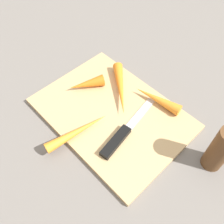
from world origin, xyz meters
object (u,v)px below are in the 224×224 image
(cutting_board, at_px, (112,113))
(carrot_short, at_px, (157,99))
(carrot_longest, at_px, (120,88))
(carrot_shortest, at_px, (87,84))
(pepper_grinder, at_px, (220,150))
(carrot_long, at_px, (78,131))
(knife, at_px, (119,138))

(cutting_board, relative_size, carrot_short, 2.95)
(carrot_longest, distance_m, carrot_shortest, 0.09)
(carrot_short, xyz_separation_m, pepper_grinder, (-0.18, 0.03, 0.03))
(pepper_grinder, bearing_deg, carrot_shortest, 9.83)
(carrot_short, bearing_deg, carrot_long, 61.63)
(cutting_board, relative_size, carrot_shortest, 4.00)
(carrot_long, relative_size, pepper_grinder, 1.28)
(carrot_shortest, bearing_deg, cutting_board, 111.67)
(carrot_longest, bearing_deg, carrot_shortest, -101.51)
(carrot_long, bearing_deg, knife, -42.11)
(knife, height_order, carrot_shortest, carrot_shortest)
(carrot_longest, xyz_separation_m, carrot_shortest, (0.07, 0.06, 0.00))
(knife, distance_m, pepper_grinder, 0.21)
(knife, bearing_deg, cutting_board, 48.99)
(carrot_long, height_order, carrot_longest, carrot_longest)
(cutting_board, bearing_deg, carrot_short, -119.06)
(carrot_shortest, distance_m, pepper_grinder, 0.35)
(carrot_long, height_order, carrot_shortest, carrot_shortest)
(cutting_board, height_order, carrot_short, carrot_short)
(carrot_longest, xyz_separation_m, carrot_short, (-0.09, -0.04, 0.00))
(cutting_board, xyz_separation_m, pepper_grinder, (-0.24, -0.07, 0.05))
(carrot_long, height_order, pepper_grinder, pepper_grinder)
(cutting_board, height_order, carrot_long, carrot_long)
(carrot_long, relative_size, carrot_short, 1.27)
(carrot_short, distance_m, carrot_shortest, 0.18)
(cutting_board, bearing_deg, carrot_shortest, -3.75)
(carrot_short, bearing_deg, pepper_grinder, 158.58)
(cutting_board, distance_m, carrot_short, 0.12)
(knife, height_order, carrot_longest, carrot_longest)
(cutting_board, relative_size, carrot_long, 2.33)
(knife, xyz_separation_m, carrot_long, (0.07, 0.06, 0.01))
(cutting_board, bearing_deg, carrot_longest, -61.64)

